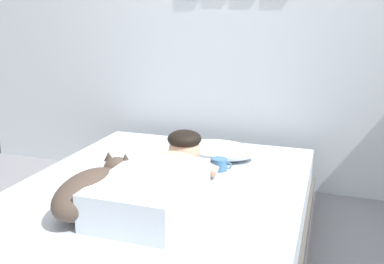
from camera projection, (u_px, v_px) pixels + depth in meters
The scene contains 7 objects.
back_wall at pixel (237, 24), 3.15m from camera, with size 4.65×0.12×2.50m.
bed at pixel (158, 222), 2.35m from camera, with size 1.60×2.05×0.40m.
pillow at pixel (218, 150), 2.78m from camera, with size 0.52×0.32×0.11m, color silver.
person_lying at pixel (161, 179), 2.15m from camera, with size 0.43×0.92×0.27m.
dog at pixel (93, 190), 2.02m from camera, with size 0.26×0.57×0.21m.
coffee_cup at pixel (220, 164), 2.56m from camera, with size 0.12×0.09×0.07m.
cell_phone at pixel (102, 210), 2.03m from camera, with size 0.07×0.14×0.01m, color black.
Camera 1 is at (0.71, -1.62, 1.31)m, focal length 39.39 mm.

